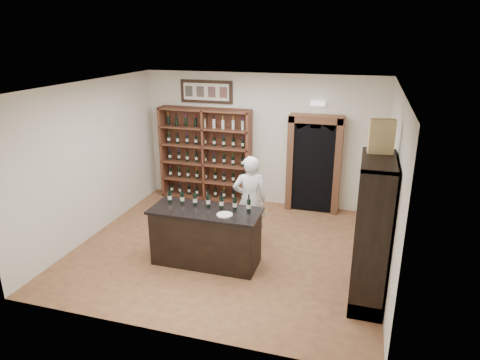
% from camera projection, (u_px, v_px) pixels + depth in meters
% --- Properties ---
extents(floor, '(5.50, 5.50, 0.00)m').
position_uv_depth(floor, '(228.00, 248.00, 8.01)').
color(floor, olive).
rests_on(floor, ground).
extents(ceiling, '(5.50, 5.50, 0.00)m').
position_uv_depth(ceiling, '(226.00, 86.00, 7.03)').
color(ceiling, white).
rests_on(ceiling, wall_back).
extents(wall_back, '(5.50, 0.04, 3.00)m').
position_uv_depth(wall_back, '(261.00, 140.00, 9.79)').
color(wall_back, beige).
rests_on(wall_back, ground).
extents(wall_left, '(0.04, 5.00, 3.00)m').
position_uv_depth(wall_left, '(92.00, 160.00, 8.26)').
color(wall_left, beige).
rests_on(wall_left, ground).
extents(wall_right, '(0.04, 5.00, 3.00)m').
position_uv_depth(wall_right, '(392.00, 187.00, 6.78)').
color(wall_right, beige).
rests_on(wall_right, ground).
extents(wine_shelf, '(2.20, 0.38, 2.20)m').
position_uv_depth(wine_shelf, '(206.00, 154.00, 10.12)').
color(wine_shelf, brown).
rests_on(wine_shelf, ground).
extents(framed_picture, '(1.25, 0.04, 0.52)m').
position_uv_depth(framed_picture, '(206.00, 92.00, 9.77)').
color(framed_picture, black).
rests_on(framed_picture, wall_back).
extents(arched_doorway, '(1.17, 0.35, 2.17)m').
position_uv_depth(arched_doorway, '(314.00, 162.00, 9.41)').
color(arched_doorway, black).
rests_on(arched_doorway, ground).
extents(emergency_light, '(0.30, 0.10, 0.10)m').
position_uv_depth(emergency_light, '(318.00, 104.00, 9.09)').
color(emergency_light, white).
rests_on(emergency_light, wall_back).
extents(tasting_counter, '(1.88, 0.78, 1.00)m').
position_uv_depth(tasting_counter, '(206.00, 237.00, 7.36)').
color(tasting_counter, black).
rests_on(tasting_counter, ground).
extents(counter_bottle_0, '(0.07, 0.07, 0.30)m').
position_uv_depth(counter_bottle_0, '(170.00, 196.00, 7.49)').
color(counter_bottle_0, black).
rests_on(counter_bottle_0, tasting_counter).
extents(counter_bottle_1, '(0.07, 0.07, 0.30)m').
position_uv_depth(counter_bottle_1, '(182.00, 198.00, 7.42)').
color(counter_bottle_1, black).
rests_on(counter_bottle_1, tasting_counter).
extents(counter_bottle_2, '(0.07, 0.07, 0.30)m').
position_uv_depth(counter_bottle_2, '(195.00, 199.00, 7.36)').
color(counter_bottle_2, black).
rests_on(counter_bottle_2, tasting_counter).
extents(counter_bottle_3, '(0.07, 0.07, 0.30)m').
position_uv_depth(counter_bottle_3, '(208.00, 201.00, 7.30)').
color(counter_bottle_3, black).
rests_on(counter_bottle_3, tasting_counter).
extents(counter_bottle_4, '(0.07, 0.07, 0.30)m').
position_uv_depth(counter_bottle_4, '(221.00, 202.00, 7.23)').
color(counter_bottle_4, black).
rests_on(counter_bottle_4, tasting_counter).
extents(counter_bottle_5, '(0.07, 0.07, 0.30)m').
position_uv_depth(counter_bottle_5, '(235.00, 204.00, 7.17)').
color(counter_bottle_5, black).
rests_on(counter_bottle_5, tasting_counter).
extents(counter_bottle_6, '(0.07, 0.07, 0.30)m').
position_uv_depth(counter_bottle_6, '(249.00, 205.00, 7.10)').
color(counter_bottle_6, black).
rests_on(counter_bottle_6, tasting_counter).
extents(side_cabinet, '(0.48, 1.20, 2.20)m').
position_uv_depth(side_cabinet, '(372.00, 254.00, 6.27)').
color(side_cabinet, black).
rests_on(side_cabinet, ground).
extents(shopkeeper, '(0.74, 0.61, 1.73)m').
position_uv_depth(shopkeeper, '(250.00, 201.00, 7.96)').
color(shopkeeper, silver).
rests_on(shopkeeper, ground).
extents(plate, '(0.26, 0.26, 0.02)m').
position_uv_depth(plate, '(225.00, 215.00, 6.97)').
color(plate, beige).
rests_on(plate, tasting_counter).
extents(wine_crate, '(0.36, 0.18, 0.49)m').
position_uv_depth(wine_crate, '(382.00, 136.00, 6.00)').
color(wine_crate, tan).
rests_on(wine_crate, side_cabinet).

